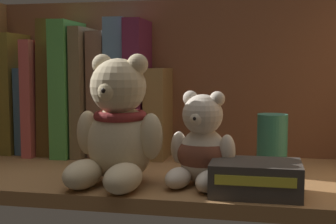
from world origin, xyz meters
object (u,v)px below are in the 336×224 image
(book_2, at_px, (43,97))
(book_4, at_px, (73,88))
(pillar_candle, at_px, (272,142))
(small_product_box, at_px, (256,178))
(book_0, at_px, (16,93))
(book_9, at_px, (160,112))
(book_5, at_px, (88,92))
(teddy_bear_smaller, at_px, (202,148))
(book_3, at_px, (57,87))
(book_6, at_px, (103,94))
(book_8, at_px, (140,89))
(book_1, at_px, (32,110))
(book_7, at_px, (121,88))
(teddy_bear_larger, at_px, (117,129))

(book_2, relative_size, book_4, 0.86)
(pillar_candle, height_order, small_product_box, pillar_candle)
(book_0, xyz_separation_m, book_9, (0.28, 0.00, -0.03))
(book_2, height_order, book_5, book_5)
(book_9, distance_m, teddy_bear_smaller, 0.22)
(book_0, relative_size, book_5, 0.96)
(pillar_candle, bearing_deg, book_0, 170.93)
(book_3, bearing_deg, book_0, -180.00)
(book_3, distance_m, book_6, 0.09)
(book_5, bearing_deg, book_0, 180.00)
(book_4, bearing_deg, book_6, 0.00)
(book_8, xyz_separation_m, small_product_box, (0.21, -0.23, -0.10))
(book_1, distance_m, book_6, 0.15)
(book_7, xyz_separation_m, pillar_candle, (0.27, -0.08, -0.08))
(book_8, xyz_separation_m, book_9, (0.04, 0.00, -0.04))
(teddy_bear_larger, relative_size, pillar_candle, 2.04)
(book_7, height_order, teddy_bear_smaller, book_7)
(book_5, height_order, book_6, book_5)
(book_3, xyz_separation_m, teddy_bear_smaller, (0.30, -0.19, -0.07))
(book_2, xyz_separation_m, teddy_bear_smaller, (0.33, -0.19, -0.05))
(book_5, bearing_deg, teddy_bear_larger, -59.33)
(book_9, bearing_deg, book_4, -180.00)
(book_2, distance_m, book_4, 0.06)
(book_0, distance_m, book_4, 0.12)
(pillar_candle, distance_m, small_product_box, 0.15)
(book_7, bearing_deg, teddy_bear_larger, -74.39)
(small_product_box, bearing_deg, pillar_candle, 81.46)
(book_9, height_order, teddy_bear_smaller, book_9)
(book_3, bearing_deg, teddy_bear_smaller, -32.12)
(book_8, relative_size, small_product_box, 2.14)
(teddy_bear_larger, bearing_deg, book_8, 96.07)
(book_2, height_order, book_4, book_4)
(book_4, height_order, pillar_candle, book_4)
(book_2, relative_size, book_6, 0.93)
(book_2, xyz_separation_m, book_4, (0.06, 0.00, 0.02))
(book_1, height_order, book_4, book_4)
(book_3, xyz_separation_m, book_4, (0.03, -0.00, -0.00))
(book_5, bearing_deg, book_2, 180.00)
(book_3, bearing_deg, pillar_candle, -10.94)
(book_3, relative_size, teddy_bear_larger, 1.36)
(book_6, distance_m, teddy_bear_larger, 0.23)
(teddy_bear_smaller, distance_m, pillar_candle, 0.15)
(book_2, distance_m, book_5, 0.09)
(book_4, distance_m, book_6, 0.06)
(book_1, relative_size, small_product_box, 1.40)
(book_6, bearing_deg, teddy_bear_smaller, -42.07)
(book_5, relative_size, small_product_box, 2.03)
(book_5, xyz_separation_m, small_product_box, (0.31, -0.23, -0.09))
(book_4, bearing_deg, book_1, 180.00)
(book_2, height_order, book_7, book_7)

